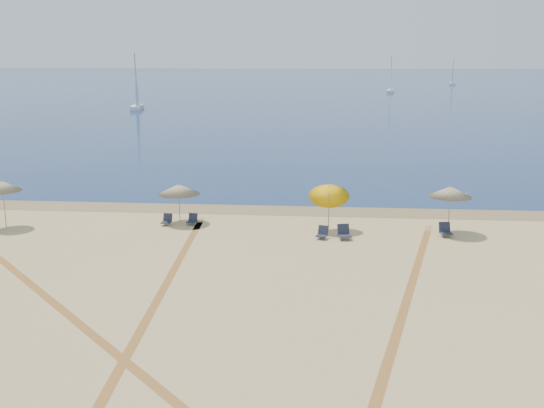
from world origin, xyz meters
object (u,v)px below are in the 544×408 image
at_px(umbrella_3, 329,192).
at_px(sailboat_1, 137,93).
at_px(sailboat_2, 391,81).
at_px(chair_6, 445,230).
at_px(chair_4, 323,233).
at_px(chair_3, 192,220).
at_px(chair_2, 167,220).
at_px(umbrella_1, 2,186).
at_px(umbrella_2, 179,189).
at_px(chair_5, 344,233).
at_px(umbrella_4, 450,192).
at_px(sailboat_0, 452,77).

relative_size(umbrella_3, sailboat_1, 0.30).
distance_m(umbrella_3, sailboat_2, 129.31).
relative_size(umbrella_3, chair_6, 3.63).
xyz_separation_m(umbrella_3, sailboat_2, (15.63, 128.36, 0.59)).
bearing_deg(chair_4, chair_3, 179.87).
relative_size(chair_2, chair_3, 0.99).
bearing_deg(umbrella_1, chair_3, 7.90).
distance_m(umbrella_2, chair_2, 1.83).
height_order(umbrella_1, sailboat_2, sailboat_2).
distance_m(umbrella_2, chair_5, 9.58).
height_order(umbrella_1, umbrella_3, umbrella_3).
xyz_separation_m(chair_3, chair_6, (13.56, -1.13, 0.04)).
xyz_separation_m(umbrella_2, chair_5, (9.11, -2.51, -1.57)).
height_order(umbrella_3, chair_4, umbrella_3).
height_order(umbrella_4, chair_4, umbrella_4).
bearing_deg(umbrella_4, chair_2, 178.89).
bearing_deg(umbrella_1, umbrella_4, 2.16).
distance_m(umbrella_4, chair_2, 15.32).
bearing_deg(sailboat_0, sailboat_1, -110.75).
xyz_separation_m(chair_4, sailboat_2, (15.94, 129.91, 2.43)).
height_order(umbrella_3, sailboat_1, sailboat_1).
xyz_separation_m(umbrella_2, chair_3, (0.80, -0.42, -1.63)).
bearing_deg(umbrella_3, sailboat_2, 83.06).
bearing_deg(chair_6, chair_3, 165.73).
height_order(sailboat_0, sailboat_1, sailboat_1).
height_order(umbrella_1, umbrella_4, umbrella_1).
bearing_deg(sailboat_0, chair_3, -89.52).
distance_m(chair_2, sailboat_2, 130.36).
xyz_separation_m(chair_6, sailboat_1, (-38.72, 74.65, 2.53)).
height_order(chair_6, sailboat_2, sailboat_2).
xyz_separation_m(umbrella_2, sailboat_2, (23.95, 127.39, 0.81)).
bearing_deg(sailboat_2, chair_6, -87.54).
distance_m(chair_3, sailboat_2, 129.91).
bearing_deg(umbrella_2, umbrella_3, -6.65).
height_order(umbrella_4, chair_5, umbrella_4).
distance_m(chair_5, sailboat_2, 130.77).
bearing_deg(umbrella_2, chair_6, -6.18).
xyz_separation_m(umbrella_1, umbrella_2, (9.23, 1.82, -0.39)).
distance_m(chair_5, sailboat_0, 176.55).
distance_m(chair_4, sailboat_2, 130.90).
xyz_separation_m(umbrella_2, chair_4, (8.01, -2.52, -1.61)).
bearing_deg(umbrella_4, umbrella_2, 176.41).
distance_m(chair_6, sailboat_0, 174.56).
relative_size(umbrella_2, umbrella_3, 0.82).
bearing_deg(umbrella_1, chair_2, 7.85).
bearing_deg(sailboat_2, chair_2, -94.13).
xyz_separation_m(umbrella_4, sailboat_2, (9.33, 128.30, 0.49)).
bearing_deg(chair_6, sailboat_2, 76.24).
xyz_separation_m(umbrella_1, chair_5, (18.34, -0.70, -1.97)).
bearing_deg(chair_3, chair_5, -5.88).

